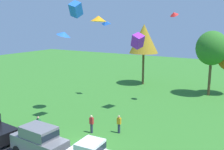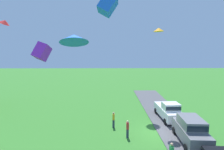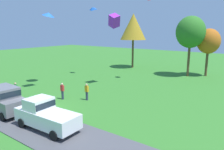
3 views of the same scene
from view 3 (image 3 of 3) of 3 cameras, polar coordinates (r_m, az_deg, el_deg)
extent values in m
plane|color=#337528|center=(20.68, -17.99, -8.62)|extent=(120.00, 120.00, 0.00)
cube|color=#4C4C51|center=(19.60, -23.17, -10.07)|extent=(36.00, 4.40, 0.06)
cube|color=slate|center=(20.70, -26.27, -6.49)|extent=(4.70, 2.15, 1.10)
cube|color=slate|center=(20.44, -26.52, -3.90)|extent=(2.69, 1.90, 0.84)
cube|color=#19232D|center=(20.44, -26.52, -3.90)|extent=(2.74, 1.87, 0.46)
cylinder|color=black|center=(22.58, -25.72, -6.44)|extent=(0.69, 0.28, 0.68)
cylinder|color=black|center=(19.18, -26.63, -9.68)|extent=(0.69, 0.28, 0.68)
cylinder|color=black|center=(19.89, -21.85, -8.50)|extent=(0.69, 0.28, 0.68)
cube|color=white|center=(16.41, -16.58, -10.60)|extent=(5.08, 2.13, 1.00)
cube|color=white|center=(16.69, -18.54, -7.04)|extent=(1.58, 1.83, 0.80)
cube|color=#19232D|center=(16.69, -18.54, -7.04)|extent=(1.61, 1.79, 0.44)
cylinder|color=black|center=(17.39, -22.48, -11.50)|extent=(0.69, 0.27, 0.68)
cylinder|color=black|center=(18.35, -17.75, -9.91)|extent=(0.69, 0.27, 0.68)
cylinder|color=black|center=(14.89, -14.87, -15.00)|extent=(0.69, 0.27, 0.68)
cylinder|color=black|center=(16.00, -9.92, -12.81)|extent=(0.69, 0.27, 0.68)
cylinder|color=#2D334C|center=(24.60, -23.72, -4.71)|extent=(0.24, 0.24, 0.88)
cube|color=#2D8E47|center=(24.41, -23.87, -3.05)|extent=(0.36, 0.22, 0.60)
sphere|color=tan|center=(24.31, -23.95, -2.09)|extent=(0.22, 0.22, 0.22)
cylinder|color=#2D334C|center=(22.96, -12.78, -5.13)|extent=(0.24, 0.24, 0.88)
cube|color=red|center=(22.75, -12.87, -3.35)|extent=(0.36, 0.22, 0.60)
sphere|color=beige|center=(22.65, -12.91, -2.32)|extent=(0.22, 0.22, 0.22)
cylinder|color=#2D334C|center=(22.27, -6.59, -5.44)|extent=(0.24, 0.24, 0.88)
cube|color=orange|center=(22.06, -6.64, -3.60)|extent=(0.36, 0.22, 0.60)
sphere|color=tan|center=(21.96, -6.66, -2.54)|extent=(0.22, 0.22, 0.22)
cylinder|color=brown|center=(40.81, 5.43, 5.55)|extent=(0.36, 0.36, 5.17)
cone|color=olive|center=(40.57, 5.57, 12.46)|extent=(4.65, 4.65, 4.65)
cylinder|color=brown|center=(34.99, 19.35, 3.51)|extent=(0.36, 0.36, 4.72)
ellipsoid|color=#2D7023|center=(34.68, 19.84, 10.52)|extent=(4.25, 4.25, 4.68)
cylinder|color=brown|center=(36.25, 23.46, 2.71)|extent=(0.36, 0.36, 3.77)
ellipsoid|color=#B25B19|center=(35.93, 23.91, 8.08)|extent=(3.39, 3.39, 3.73)
cone|color=blue|center=(28.97, -16.25, 14.96)|extent=(1.91, 1.87, 0.85)
pyramid|color=blue|center=(33.44, -5.14, 16.91)|extent=(1.11, 0.84, 0.67)
cube|color=purple|center=(27.29, 0.58, 14.00)|extent=(1.68, 1.65, 1.95)
camera|label=1|loc=(6.31, -110.26, 24.59)|focal=42.00mm
camera|label=2|loc=(35.90, -28.02, 12.50)|focal=28.00mm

